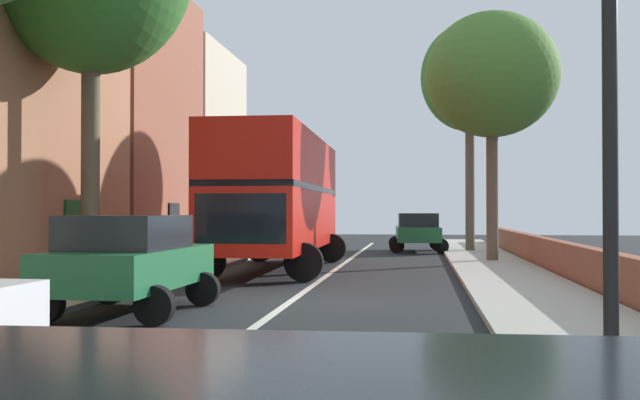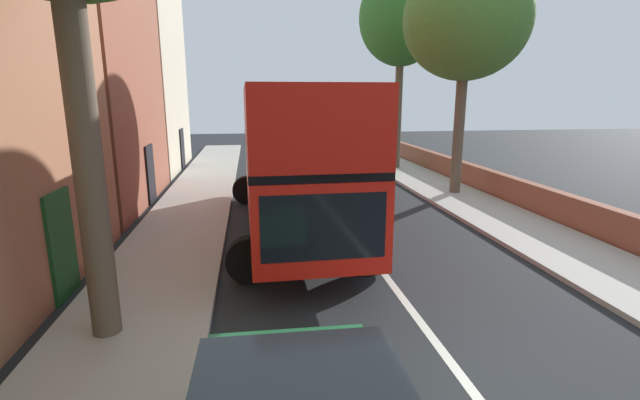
{
  "view_description": "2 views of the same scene",
  "coord_description": "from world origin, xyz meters",
  "views": [
    {
      "loc": [
        2.54,
        -14.53,
        1.82
      ],
      "look_at": [
        0.01,
        4.51,
        2.1
      ],
      "focal_mm": 41.57,
      "sensor_mm": 36.0,
      "label": 1
    },
    {
      "loc": [
        -2.81,
        -4.83,
        3.86
      ],
      "look_at": [
        -1.0,
        6.98,
        1.05
      ],
      "focal_mm": 25.2,
      "sensor_mm": 36.0,
      "label": 2
    }
  ],
  "objects": [
    {
      "name": "sidewalk_right",
      "position": [
        4.9,
        0.0,
        0.06
      ],
      "size": [
        2.6,
        60.0,
        0.12
      ],
      "primitive_type": "cube",
      "color": "#B2ADA3",
      "rests_on": "ground"
    },
    {
      "name": "boundary_wall_right",
      "position": [
        6.45,
        0.0,
        0.49
      ],
      "size": [
        0.36,
        54.0,
        0.98
      ],
      "primitive_type": "cube",
      "color": "brown",
      "rests_on": "ground"
    },
    {
      "name": "parked_car_green_left_0",
      "position": [
        -2.5,
        -2.08,
        0.98
      ],
      "size": [
        2.55,
        4.07,
        1.74
      ],
      "color": "#1E6038",
      "rests_on": "ground"
    },
    {
      "name": "parked_car_green_right_3",
      "position": [
        2.5,
        18.42,
        0.96
      ],
      "size": [
        2.65,
        4.6,
        1.71
      ],
      "color": "#1E6038",
      "rests_on": "ground"
    },
    {
      "name": "street_tree_right_3",
      "position": [
        4.75,
        17.9,
        7.54
      ],
      "size": [
        4.21,
        4.21,
        9.81
      ],
      "color": "brown",
      "rests_on": "sidewalk_right"
    },
    {
      "name": "sidewalk_left",
      "position": [
        -4.9,
        0.0,
        0.06
      ],
      "size": [
        2.6,
        60.0,
        0.12
      ],
      "primitive_type": "cube",
      "color": "#B2ADA3",
      "rests_on": "ground"
    },
    {
      "name": "road_centre_line",
      "position": [
        0.0,
        0.0,
        0.0
      ],
      "size": [
        0.16,
        54.0,
        0.01
      ],
      "primitive_type": "cube",
      "color": "silver",
      "rests_on": "ground"
    },
    {
      "name": "street_tree_right_1",
      "position": [
        5.07,
        11.48,
        6.48
      ],
      "size": [
        4.59,
        4.59,
        8.55
      ],
      "color": "brown",
      "rests_on": "sidewalk_right"
    },
    {
      "name": "ground_plane",
      "position": [
        0.0,
        0.0,
        0.0
      ],
      "size": [
        84.0,
        84.0,
        0.0
      ],
      "primitive_type": "plane",
      "color": "black"
    },
    {
      "name": "double_decker_bus",
      "position": [
        -1.7,
        7.7,
        2.35
      ],
      "size": [
        3.68,
        10.52,
        4.06
      ],
      "color": "red",
      "rests_on": "ground"
    }
  ]
}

